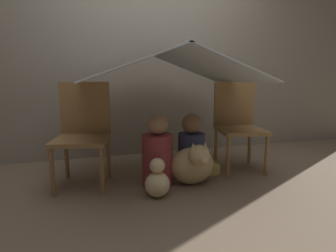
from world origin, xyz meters
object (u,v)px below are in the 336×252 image
at_px(chair_right, 238,122).
at_px(person_second, 191,150).
at_px(chair_left, 83,130).
at_px(dog, 193,164).
at_px(person_front, 157,154).

xyz_separation_m(chair_right, person_second, (-0.58, -0.18, -0.20)).
distance_m(chair_left, dog, 0.99).
bearing_deg(chair_left, chair_right, 11.35).
xyz_separation_m(chair_left, person_front, (0.60, -0.22, -0.20)).
height_order(chair_right, dog, chair_right).
xyz_separation_m(person_front, person_second, (0.33, 0.04, -0.00)).
height_order(chair_left, person_front, chair_left).
distance_m(person_front, dog, 0.32).
distance_m(chair_right, person_second, 0.64).
relative_size(person_front, dog, 1.54).
height_order(chair_left, chair_right, same).
relative_size(chair_right, person_front, 1.42).
distance_m(person_front, person_second, 0.33).
xyz_separation_m(person_front, dog, (0.29, -0.09, -0.08)).
relative_size(chair_left, person_second, 1.45).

